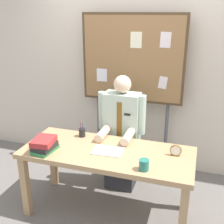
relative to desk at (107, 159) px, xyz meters
The scene contains 10 objects.
ground_plane 0.64m from the desk, ahead, with size 12.00×12.00×0.00m, color slate.
back_wall 1.37m from the desk, 90.00° to the left, with size 6.40×0.08×2.70m, color beige.
desk is the anchor object (origin of this frame).
person 0.52m from the desk, 90.00° to the left, with size 0.55×0.56×1.37m.
bulletin_board 1.26m from the desk, 89.99° to the left, with size 1.26×0.09×2.01m.
book_stack 0.63m from the desk, 160.22° to the right, with size 0.22×0.28×0.14m.
open_notebook 0.10m from the desk, 54.45° to the right, with size 0.29×0.21×0.01m, color silver.
desk_clock 0.68m from the desk, ahead, with size 0.11×0.04×0.11m.
coffee_mug 0.50m from the desk, 29.94° to the right, with size 0.09×0.09×0.10m, color #267266.
pen_holder 0.45m from the desk, 147.83° to the left, with size 0.07×0.07×0.16m.
Camera 1 is at (0.80, -2.35, 2.03)m, focal length 45.15 mm.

